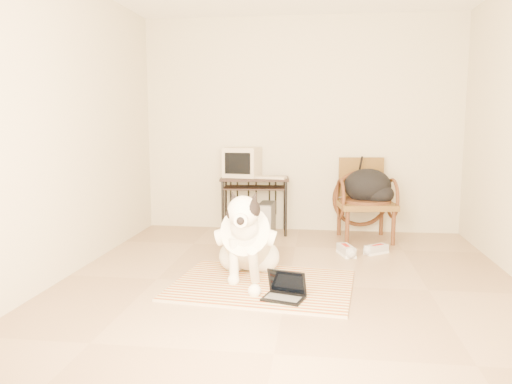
% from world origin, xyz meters
% --- Properties ---
extents(floor, '(4.50, 4.50, 0.00)m').
position_xyz_m(floor, '(0.00, 0.00, 0.00)').
color(floor, '#987A5D').
rests_on(floor, ground).
extents(wall_back, '(4.50, 0.00, 4.50)m').
position_xyz_m(wall_back, '(0.00, 2.25, 1.35)').
color(wall_back, beige).
rests_on(wall_back, floor).
extents(wall_front, '(4.50, 0.00, 4.50)m').
position_xyz_m(wall_front, '(0.00, -2.25, 1.35)').
color(wall_front, beige).
rests_on(wall_front, floor).
extents(wall_left, '(0.00, 4.50, 4.50)m').
position_xyz_m(wall_left, '(-2.00, 0.00, 1.35)').
color(wall_left, beige).
rests_on(wall_left, floor).
extents(rug, '(1.61, 1.30, 0.02)m').
position_xyz_m(rug, '(-0.22, -0.06, 0.01)').
color(rug, '#B13911').
rests_on(rug, floor).
extents(dog, '(0.57, 1.17, 0.85)m').
position_xyz_m(dog, '(-0.38, 0.15, 0.34)').
color(dog, white).
rests_on(dog, rug).
extents(laptop, '(0.36, 0.30, 0.22)m').
position_xyz_m(laptop, '(0.00, -0.39, 0.07)').
color(laptop, black).
rests_on(laptop, rug).
extents(computer_desk, '(0.88, 0.55, 0.70)m').
position_xyz_m(computer_desk, '(-0.55, 1.97, 0.60)').
color(computer_desk, black).
rests_on(computer_desk, floor).
extents(crt_monitor, '(0.47, 0.45, 0.37)m').
position_xyz_m(crt_monitor, '(-0.72, 2.05, 0.89)').
color(crt_monitor, beige).
rests_on(crt_monitor, computer_desk).
extents(desk_keyboard, '(0.41, 0.22, 0.03)m').
position_xyz_m(desk_keyboard, '(-0.35, 1.90, 0.72)').
color(desk_keyboard, beige).
rests_on(desk_keyboard, computer_desk).
extents(pc_tower, '(0.19, 0.42, 0.39)m').
position_xyz_m(pc_tower, '(-0.40, 1.97, 0.19)').
color(pc_tower, '#535356').
rests_on(pc_tower, floor).
extents(rattan_chair, '(0.71, 0.69, 0.96)m').
position_xyz_m(rattan_chair, '(0.79, 1.82, 0.48)').
color(rattan_chair, brown).
rests_on(rattan_chair, floor).
extents(backpack, '(0.57, 0.46, 0.41)m').
position_xyz_m(backpack, '(0.84, 1.76, 0.63)').
color(backpack, black).
rests_on(backpack, rattan_chair).
extents(sneaker_left, '(0.20, 0.32, 0.10)m').
position_xyz_m(sneaker_left, '(0.54, 1.04, 0.05)').
color(sneaker_left, white).
rests_on(sneaker_left, floor).
extents(sneaker_right, '(0.28, 0.26, 0.10)m').
position_xyz_m(sneaker_right, '(0.87, 1.14, 0.04)').
color(sneaker_right, white).
rests_on(sneaker_right, floor).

